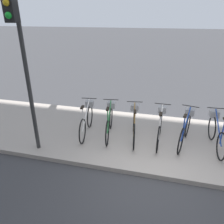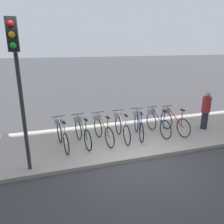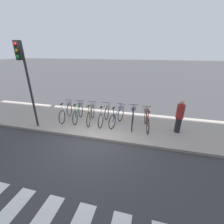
# 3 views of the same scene
# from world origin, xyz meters

# --- Properties ---
(ground_plane) EXTENTS (120.00, 120.00, 0.00)m
(ground_plane) POSITION_xyz_m (0.00, 0.00, 0.00)
(ground_plane) COLOR #38383A
(sidewalk) EXTENTS (16.99, 3.25, 0.12)m
(sidewalk) POSITION_xyz_m (0.00, 1.62, 0.06)
(sidewalk) COLOR #9E9389
(sidewalk) RESTS_ON ground_plane
(parked_bicycle_0) EXTENTS (0.46, 1.69, 1.04)m
(parked_bicycle_0) POSITION_xyz_m (-2.15, 1.47, 0.57)
(parked_bicycle_0) COLOR black
(parked_bicycle_0) RESTS_ON sidewalk
(parked_bicycle_1) EXTENTS (0.46, 1.69, 1.04)m
(parked_bicycle_1) POSITION_xyz_m (-1.46, 1.53, 0.57)
(parked_bicycle_1) COLOR black
(parked_bicycle_1) RESTS_ON sidewalk
(parked_bicycle_2) EXTENTS (0.46, 1.69, 1.04)m
(parked_bicycle_2) POSITION_xyz_m (-0.73, 1.53, 0.57)
(parked_bicycle_2) COLOR black
(parked_bicycle_2) RESTS_ON sidewalk
(parked_bicycle_3) EXTENTS (0.46, 1.70, 1.04)m
(parked_bicycle_3) POSITION_xyz_m (0.00, 1.55, 0.57)
(parked_bicycle_3) COLOR black
(parked_bicycle_3) RESTS_ON sidewalk
(parked_bicycle_4) EXTENTS (0.55, 1.66, 1.04)m
(parked_bicycle_4) POSITION_xyz_m (0.69, 1.59, 0.57)
(parked_bicycle_4) COLOR black
(parked_bicycle_4) RESTS_ON sidewalk
(parked_bicycle_5) EXTENTS (0.46, 1.70, 1.04)m
(parked_bicycle_5) POSITION_xyz_m (1.47, 1.60, 0.57)
(parked_bicycle_5) COLOR black
(parked_bicycle_5) RESTS_ON sidewalk
(traffic_light) EXTENTS (0.24, 0.40, 3.91)m
(traffic_light) POSITION_xyz_m (-3.15, 0.24, 2.91)
(traffic_light) COLOR #2D2D2D
(traffic_light) RESTS_ON sidewalk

